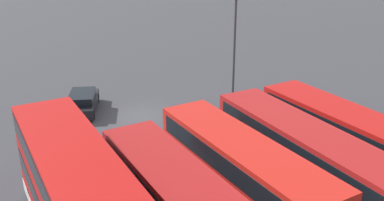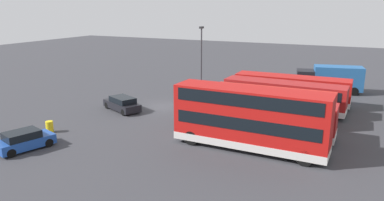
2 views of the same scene
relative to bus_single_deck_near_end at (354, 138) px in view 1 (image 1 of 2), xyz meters
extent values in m
plane|color=#38383D|center=(7.14, -11.82, -1.62)|extent=(140.00, 140.00, 0.00)
cube|color=#B71411|center=(0.00, 0.01, 0.03)|extent=(2.60, 11.89, 2.60)
cube|color=silver|center=(0.00, 0.01, -1.00)|extent=(2.64, 11.93, 0.55)
cube|color=black|center=(0.00, 0.01, 0.63)|extent=(2.65, 11.09, 0.90)
cube|color=black|center=(0.02, -5.96, 0.63)|extent=(2.25, 0.07, 1.10)
cylinder|color=black|center=(1.14, -4.53, -1.07)|extent=(0.30, 1.10, 1.10)
cylinder|color=black|center=(-1.11, -4.54, -1.07)|extent=(0.30, 1.10, 1.10)
cube|color=#A51919|center=(3.38, -0.12, 0.03)|extent=(2.93, 11.81, 2.60)
cube|color=silver|center=(3.38, -0.12, -1.00)|extent=(2.97, 11.85, 0.55)
cube|color=black|center=(3.38, -0.12, 0.63)|extent=(2.96, 11.01, 0.90)
cube|color=black|center=(3.19, -6.01, 0.63)|extent=(2.25, 0.13, 1.10)
cylinder|color=black|center=(4.36, -4.62, -1.07)|extent=(0.34, 1.11, 1.10)
cylinder|color=black|center=(2.12, -4.54, -1.07)|extent=(0.34, 1.11, 1.10)
cube|color=red|center=(6.94, -0.42, 0.03)|extent=(2.64, 10.86, 2.60)
cube|color=silver|center=(6.94, -0.42, -1.00)|extent=(2.68, 10.90, 0.55)
cube|color=black|center=(6.94, -0.42, 0.63)|extent=(2.69, 10.06, 0.90)
cube|color=black|center=(6.99, -5.87, 0.63)|extent=(2.25, 0.08, 1.10)
cylinder|color=black|center=(8.10, -4.43, -1.07)|extent=(0.31, 1.10, 1.10)
cylinder|color=black|center=(5.85, -4.45, -1.07)|extent=(0.31, 1.10, 1.10)
cube|color=#A51919|center=(10.74, 0.36, 0.03)|extent=(2.57, 10.13, 2.60)
cube|color=black|center=(10.74, 0.36, 0.63)|extent=(2.63, 9.33, 0.90)
cube|color=black|center=(10.75, -4.73, 0.63)|extent=(2.25, 0.06, 1.10)
cylinder|color=black|center=(11.87, -3.30, -1.07)|extent=(0.30, 1.10, 1.10)
cylinder|color=black|center=(9.62, -3.31, -1.07)|extent=(0.30, 1.10, 1.10)
cube|color=black|center=(14.49, -0.21, 2.33)|extent=(2.79, 10.38, 0.90)
cube|color=black|center=(14.39, -5.80, 0.63)|extent=(2.25, 0.10, 1.10)
cylinder|color=black|center=(15.54, -4.39, -1.07)|extent=(0.32, 1.11, 1.10)
cylinder|color=black|center=(13.30, -4.35, -1.07)|extent=(0.32, 1.11, 1.10)
cube|color=black|center=(10.14, -14.73, -1.09)|extent=(3.46, 4.84, 0.70)
cube|color=black|center=(10.22, -14.55, -0.47)|extent=(2.59, 3.13, 0.55)
cylinder|color=black|center=(10.21, -16.56, -1.30)|extent=(0.46, 0.67, 0.64)
cylinder|color=black|center=(8.74, -15.92, -1.30)|extent=(0.46, 0.67, 0.64)
cylinder|color=black|center=(11.53, -13.55, -1.30)|extent=(0.46, 0.67, 0.64)
cylinder|color=black|center=(10.07, -12.90, -1.30)|extent=(0.46, 0.67, 0.64)
cylinder|color=#38383D|center=(0.42, -10.38, 2.21)|extent=(0.16, 0.16, 7.66)
camera|label=1|loc=(17.55, 13.35, 9.94)|focal=40.18mm
camera|label=2|loc=(38.80, 6.81, 8.62)|focal=34.01mm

